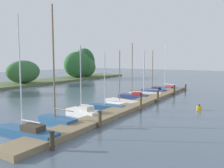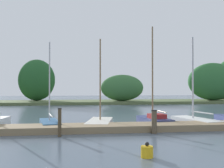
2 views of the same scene
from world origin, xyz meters
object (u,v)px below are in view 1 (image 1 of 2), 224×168
(sailboat_8, at_px, (166,88))
(sailboat_7, at_px, (153,90))
(sailboat_4, at_px, (120,101))
(mooring_piling_4, at_px, (174,90))
(sailboat_1, at_px, (56,118))
(mooring_piling_0, at_px, (52,141))
(mooring_piling_5, at_px, (185,87))
(sailboat_0, at_px, (25,132))
(sailboat_6, at_px, (145,93))
(channel_buoy_0, at_px, (199,108))
(mooring_piling_1, at_px, (100,119))
(sailboat_2, at_px, (83,112))
(sailboat_5, at_px, (133,95))
(mooring_piling_3, at_px, (158,97))
(sailboat_3, at_px, (106,106))
(mooring_piling_2, at_px, (141,104))

(sailboat_8, bearing_deg, sailboat_7, 93.64)
(sailboat_4, relative_size, mooring_piling_4, 4.08)
(sailboat_1, distance_m, mooring_piling_0, 4.54)
(sailboat_8, xyz_separation_m, mooring_piling_5, (0.56, -2.75, 0.20))
(sailboat_1, bearing_deg, sailboat_0, 101.38)
(sailboat_6, bearing_deg, channel_buoy_0, 131.90)
(mooring_piling_1, bearing_deg, sailboat_1, 109.34)
(mooring_piling_4, bearing_deg, sailboat_2, 168.25)
(sailboat_5, distance_m, mooring_piling_0, 16.36)
(sailboat_4, height_order, sailboat_5, sailboat_5)
(sailboat_5, distance_m, sailboat_8, 9.26)
(sailboat_2, xyz_separation_m, mooring_piling_1, (-1.81, -2.95, 0.19))
(mooring_piling_3, relative_size, channel_buoy_0, 2.30)
(mooring_piling_3, distance_m, mooring_piling_4, 5.71)
(sailboat_8, distance_m, mooring_piling_4, 5.20)
(sailboat_4, height_order, sailboat_7, sailboat_7)
(sailboat_4, bearing_deg, sailboat_0, 104.50)
(mooring_piling_1, relative_size, channel_buoy_0, 2.16)
(sailboat_1, bearing_deg, sailboat_6, -86.93)
(sailboat_3, height_order, mooring_piling_1, sailboat_3)
(mooring_piling_2, bearing_deg, mooring_piling_4, 1.05)
(sailboat_0, relative_size, mooring_piling_3, 5.81)
(sailboat_1, distance_m, mooring_piling_3, 12.09)
(sailboat_0, relative_size, mooring_piling_1, 6.21)
(sailboat_4, relative_size, sailboat_6, 0.95)
(mooring_piling_3, bearing_deg, sailboat_7, 25.54)
(sailboat_0, distance_m, sailboat_3, 8.94)
(sailboat_3, height_order, sailboat_7, sailboat_7)
(sailboat_4, xyz_separation_m, sailboat_7, (8.89, -0.07, 0.10))
(sailboat_0, height_order, mooring_piling_0, sailboat_0)
(sailboat_5, relative_size, mooring_piling_0, 6.58)
(sailboat_6, distance_m, mooring_piling_5, 7.87)
(sailboat_1, distance_m, sailboat_7, 18.04)
(sailboat_3, height_order, sailboat_8, sailboat_8)
(mooring_piling_2, bearing_deg, mooring_piling_3, 3.17)
(sailboat_4, height_order, mooring_piling_3, sailboat_4)
(sailboat_8, relative_size, mooring_piling_3, 5.88)
(sailboat_0, relative_size, sailboat_2, 1.24)
(sailboat_8, relative_size, mooring_piling_4, 5.31)
(sailboat_1, relative_size, mooring_piling_5, 8.70)
(sailboat_2, bearing_deg, channel_buoy_0, -130.86)
(sailboat_2, xyz_separation_m, sailboat_6, (12.47, 0.11, -0.10))
(sailboat_3, bearing_deg, sailboat_2, 77.11)
(sailboat_1, relative_size, mooring_piling_1, 7.25)
(mooring_piling_0, xyz_separation_m, mooring_piling_1, (4.34, 0.14, 0.08))
(mooring_piling_5, xyz_separation_m, channel_buoy_0, (-12.36, -4.29, -0.28))
(sailboat_0, bearing_deg, mooring_piling_1, -127.51)
(sailboat_6, bearing_deg, sailboat_4, 76.17)
(channel_buoy_0, bearing_deg, sailboat_6, 55.50)
(mooring_piling_3, height_order, channel_buoy_0, mooring_piling_3)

